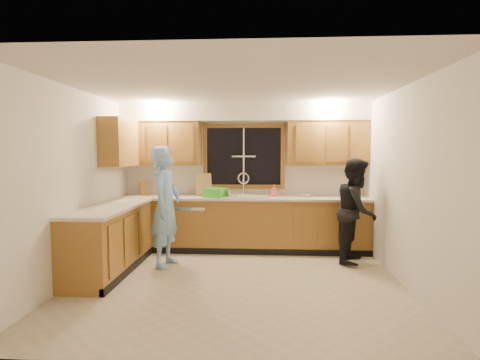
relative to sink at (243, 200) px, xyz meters
name	(u,v)px	position (x,y,z in m)	size (l,w,h in m)	color
floor	(237,282)	(0.00, -1.60, -0.86)	(4.20, 4.20, 0.00)	#B8AA8D
ceiling	(237,85)	(0.00, -1.60, 1.64)	(4.20, 4.20, 0.00)	silver
wall_back	(244,176)	(0.00, 0.30, 0.39)	(4.20, 4.20, 0.00)	silver
wall_left	(75,185)	(-2.10, -1.60, 0.39)	(3.80, 3.80, 0.00)	silver
wall_right	(406,187)	(2.10, -1.60, 0.39)	(3.80, 3.80, 0.00)	silver
base_cabinets_back	(243,225)	(0.00, 0.00, -0.42)	(4.20, 0.60, 0.88)	olive
base_cabinets_left	(110,240)	(-1.80, -1.25, -0.42)	(0.60, 1.90, 0.88)	olive
countertop_back	(243,198)	(0.00, -0.02, 0.04)	(4.20, 0.63, 0.04)	beige
countertop_left	(110,208)	(-1.79, -1.25, 0.04)	(0.63, 1.90, 0.04)	beige
upper_cabinets_left	(161,143)	(-1.43, 0.13, 0.96)	(1.35, 0.33, 0.75)	olive
upper_cabinets_right	(327,143)	(1.43, 0.13, 0.96)	(1.35, 0.33, 0.75)	olive
upper_cabinets_return	(119,143)	(-1.94, -0.48, 0.96)	(0.33, 0.90, 0.75)	olive
soffit	(243,112)	(0.00, 0.12, 1.49)	(4.20, 0.35, 0.30)	white
window_frame	(244,156)	(0.00, 0.29, 0.74)	(1.44, 0.03, 1.14)	black
sink	(243,200)	(0.00, 0.00, 0.00)	(0.86, 0.52, 0.57)	silver
dishwasher	(193,226)	(-0.85, -0.01, -0.45)	(0.60, 0.56, 0.82)	silver
stove	(92,250)	(-1.80, -1.82, -0.41)	(0.58, 0.75, 0.90)	silver
man	(166,207)	(-1.08, -0.95, 0.01)	(0.64, 0.42, 1.76)	#7CB3EA
woman	(357,210)	(1.76, -0.59, -0.07)	(0.77, 0.60, 1.58)	black
knife_block	(144,189)	(-1.74, 0.11, 0.17)	(0.13, 0.11, 0.23)	olive
cutting_board	(203,184)	(-0.71, 0.22, 0.25)	(0.29, 0.02, 0.38)	tan
dish_crate	(216,193)	(-0.45, -0.11, 0.13)	(0.33, 0.31, 0.15)	green
soap_bottle	(274,190)	(0.53, 0.10, 0.16)	(0.09, 0.09, 0.20)	#F95F8A
bowl	(305,195)	(1.05, 0.06, 0.08)	(0.19, 0.19, 0.05)	silver
can_left	(229,194)	(-0.22, -0.13, 0.12)	(0.07, 0.07, 0.13)	beige
can_right	(230,195)	(-0.21, -0.23, 0.11)	(0.06, 0.06, 0.11)	beige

